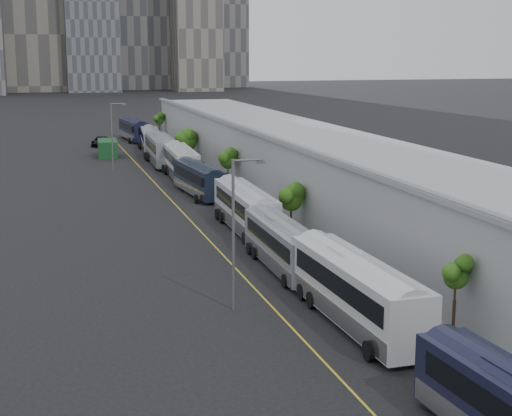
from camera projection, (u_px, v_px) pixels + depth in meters
name	position (u px, v px, depth m)	size (l,w,h in m)	color
sidewalk	(340.00, 238.00, 64.59)	(10.00, 170.00, 0.12)	gray
lane_line	(216.00, 247.00, 61.80)	(0.12, 160.00, 0.02)	gold
depot	(386.00, 195.00, 64.97)	(12.45, 160.40, 7.20)	gray
bus_2	(356.00, 297.00, 43.84)	(3.08, 13.84, 4.03)	silver
bus_3	(283.00, 249.00, 55.38)	(2.72, 12.12, 3.54)	gray
bus_4	(245.00, 212.00, 67.37)	(2.96, 13.33, 3.88)	silver
bus_5	(199.00, 182.00, 83.85)	(3.46, 12.28, 3.54)	black
bus_6	(181.00, 165.00, 95.16)	(3.34, 13.69, 3.97)	silver
bus_7	(161.00, 152.00, 107.18)	(3.34, 14.06, 4.08)	gray
bus_8	(151.00, 142.00, 121.19)	(3.68, 12.60, 3.63)	#A8AAB2
bus_9	(134.00, 131.00, 136.11)	(3.74, 13.06, 3.77)	#171933
tree_1	(456.00, 275.00, 41.13)	(1.32, 1.32, 4.40)	black
tree_2	(291.00, 196.00, 66.19)	(1.98, 1.98, 4.18)	black
tree_3	(228.00, 158.00, 87.57)	(1.90, 1.90, 4.47)	black
tree_4	(186.00, 139.00, 108.68)	(2.98, 2.98, 4.85)	black
tree_5	(159.00, 119.00, 135.12)	(1.60, 1.60, 4.59)	black
street_lamp_near	(236.00, 224.00, 45.96)	(2.04, 0.22, 9.09)	#59595E
street_lamp_far	(113.00, 132.00, 101.03)	(2.04, 0.22, 8.73)	#59595E
shipping_container	(108.00, 148.00, 115.24)	(2.72, 6.69, 2.44)	#13401D
suv	(101.00, 141.00, 128.25)	(2.58, 5.60, 1.56)	black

